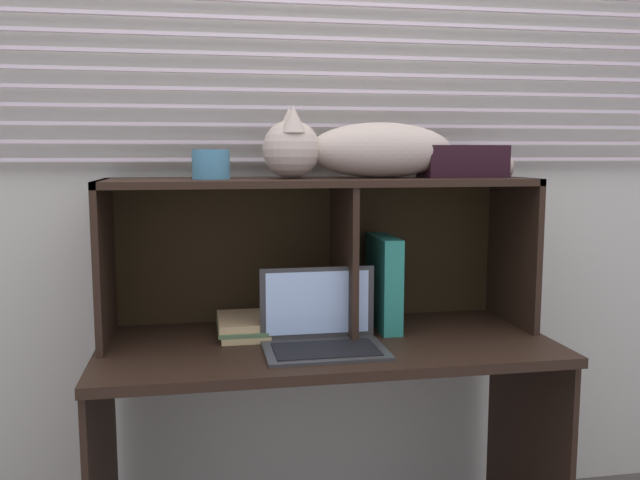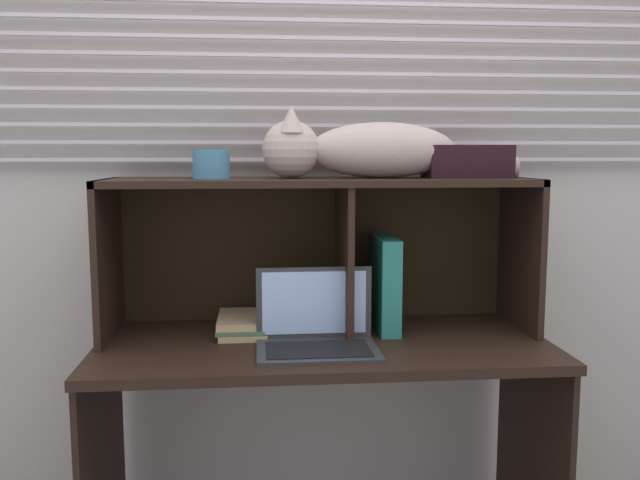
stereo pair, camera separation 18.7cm
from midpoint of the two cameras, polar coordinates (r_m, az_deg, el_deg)
back_panel_with_blinds at (r=2.35m, az=1.76°, el=6.70°), size 4.40×0.08×2.50m
desk at (r=2.12m, az=2.87°, el=-12.19°), size 1.38×0.62×0.71m
hutch_shelf_unit at (r=2.17m, az=2.63°, el=1.28°), size 1.35×0.37×0.49m
cat at (r=2.14m, az=5.97°, el=7.66°), size 0.82×0.19×0.22m
laptop at (r=1.99m, az=2.39°, el=-7.86°), size 0.35×0.25×0.23m
binder_upright at (r=2.20m, az=7.96°, el=-3.69°), size 0.06×0.25×0.30m
book_stack at (r=2.17m, az=-4.17°, el=-7.19°), size 0.16×0.25×0.05m
small_basket at (r=2.10m, az=-6.72°, el=6.42°), size 0.11×0.11×0.09m
storage_box at (r=2.23m, az=14.74°, el=6.46°), size 0.27×0.15×0.10m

